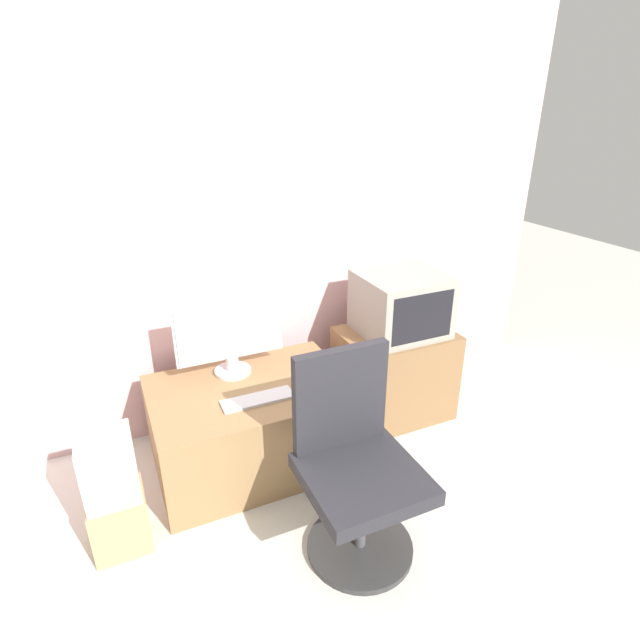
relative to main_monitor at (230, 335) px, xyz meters
name	(u,v)px	position (x,y,z in m)	size (l,w,h in m)	color
ground_plane	(335,558)	(0.17, -1.00, -0.72)	(12.00, 12.00, 0.00)	beige
wall_back	(236,217)	(0.17, 0.33, 0.58)	(4.40, 0.05, 2.60)	beige
desk	(252,424)	(0.04, -0.19, -0.48)	(1.07, 0.73, 0.49)	#937047
side_stand	(394,373)	(1.03, -0.10, -0.43)	(0.68, 0.50, 0.58)	olive
main_monitor	(230,335)	(0.00, 0.00, 0.00)	(0.60, 0.20, 0.45)	silver
keyboard	(258,399)	(0.04, -0.34, -0.23)	(0.38, 0.12, 0.01)	silver
mouse	(304,388)	(0.29, -0.35, -0.22)	(0.06, 0.04, 0.03)	#4C4C51
crt_tv	(401,304)	(1.05, -0.10, 0.05)	(0.50, 0.46, 0.37)	gray
office_chair	(355,469)	(0.29, -0.93, -0.31)	(0.50, 0.50, 0.94)	#333333
cardboard_box_lower	(120,520)	(-0.70, -0.51, -0.58)	(0.25, 0.23, 0.29)	tan
cardboard_box_upper	(108,468)	(-0.70, -0.51, -0.28)	(0.23, 0.21, 0.32)	beige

